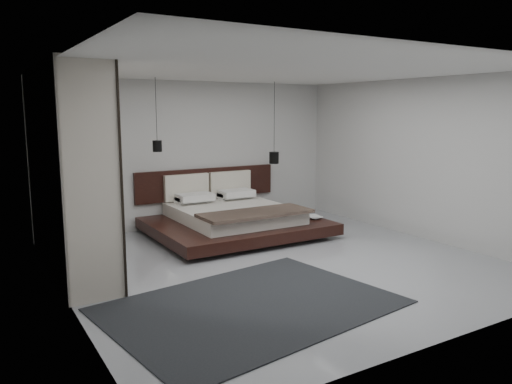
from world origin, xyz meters
TOP-DOWN VIEW (x-y plane):
  - floor at (0.00, 0.00)m, footprint 6.00×6.00m
  - ceiling at (0.00, 0.00)m, footprint 6.00×6.00m
  - wall_back at (0.00, 3.00)m, footprint 6.00×0.00m
  - wall_front at (0.00, -3.00)m, footprint 6.00×0.00m
  - wall_left at (-3.00, 0.00)m, footprint 0.00×6.00m
  - wall_right at (3.00, 0.00)m, footprint 0.00×6.00m
  - lattice_screen at (-2.95, 2.45)m, footprint 0.05×0.90m
  - bed at (0.24, 1.90)m, footprint 2.96×2.47m
  - book_lower at (1.46, 1.22)m, footprint 0.30×0.36m
  - book_upper at (1.44, 1.19)m, footprint 0.28×0.34m
  - pendant_left at (-0.97, 2.38)m, footprint 0.16×0.16m
  - pendant_right at (1.46, 2.38)m, footprint 0.19×0.19m
  - wardrobe at (-2.70, 1.19)m, footprint 0.68×2.89m
  - rug at (-1.20, -1.25)m, footprint 3.49×2.72m

SIDE VIEW (x-z plane):
  - floor at x=0.00m, z-range 0.00..0.00m
  - rug at x=-1.20m, z-range 0.00..0.01m
  - book_lower at x=1.46m, z-range 0.28..0.31m
  - bed at x=0.24m, z-range -0.25..0.85m
  - book_upper at x=1.44m, z-range 0.31..0.33m
  - lattice_screen at x=-2.95m, z-range 0.00..2.60m
  - pendant_right at x=1.46m, z-range 0.50..2.12m
  - wall_back at x=0.00m, z-range -1.60..4.40m
  - wall_front at x=0.00m, z-range -1.60..4.40m
  - wall_left at x=-3.00m, z-range -1.60..4.40m
  - wall_right at x=3.00m, z-range -1.60..4.40m
  - wardrobe at x=-2.70m, z-range 0.00..2.84m
  - pendant_left at x=-0.97m, z-range 0.99..2.27m
  - ceiling at x=0.00m, z-range 2.80..2.80m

